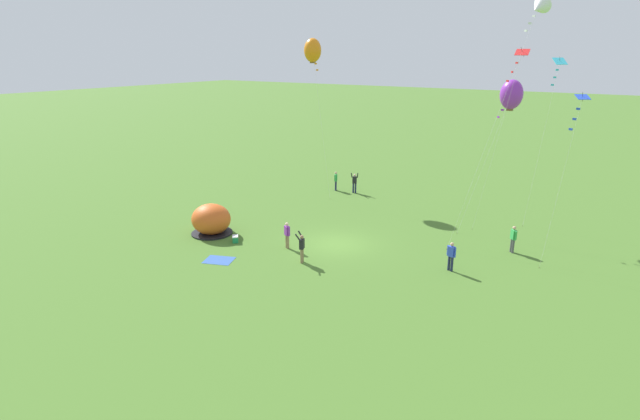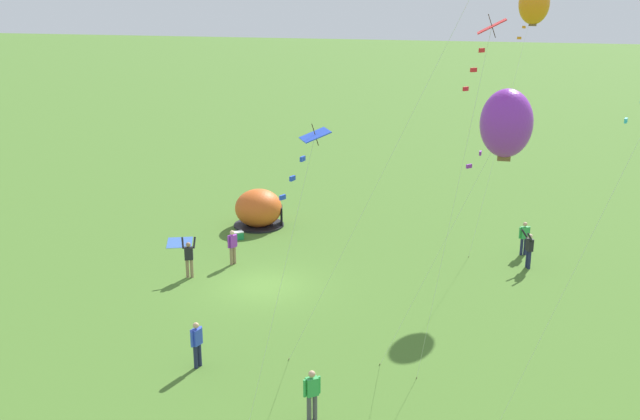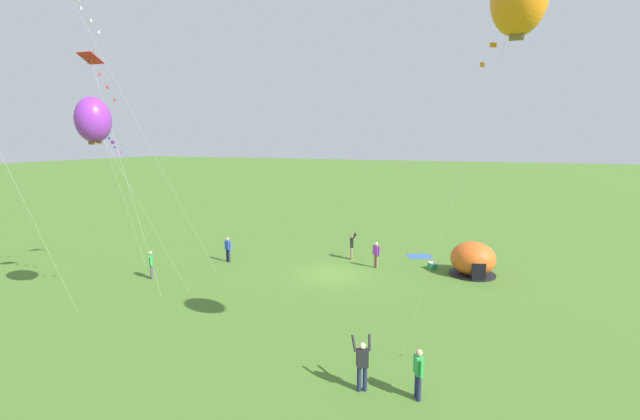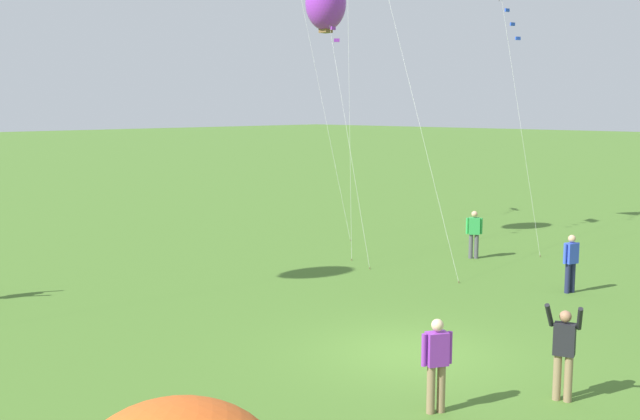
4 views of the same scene
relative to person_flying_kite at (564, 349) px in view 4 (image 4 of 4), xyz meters
name	(u,v)px [view 4 (image 4 of 4)]	position (x,y,z in m)	size (l,w,h in m)	color
ground_plane	(410,353)	(0.20, 3.66, -1.00)	(300.00, 300.00, 0.00)	#477028
person_flying_kite	(564,349)	(0.00, 0.00, 0.00)	(0.59, 0.70, 1.89)	#8C7251
person_strolling	(437,361)	(-2.07, 1.37, -0.03)	(0.53, 0.39, 1.72)	#8C7251
person_near_tent	(571,260)	(7.80, 3.62, -0.03)	(0.57, 0.34, 1.72)	#1E2347
person_center_field	(474,232)	(10.13, 8.40, -0.03)	(0.43, 0.47, 1.72)	#4C4C51
kite_blue	(505,8)	(12.63, 8.93, 8.06)	(1.13, 2.83, 9.85)	silver
kite_purple	(326,3)	(7.93, 13.65, 8.20)	(2.54, 4.53, 10.21)	silver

